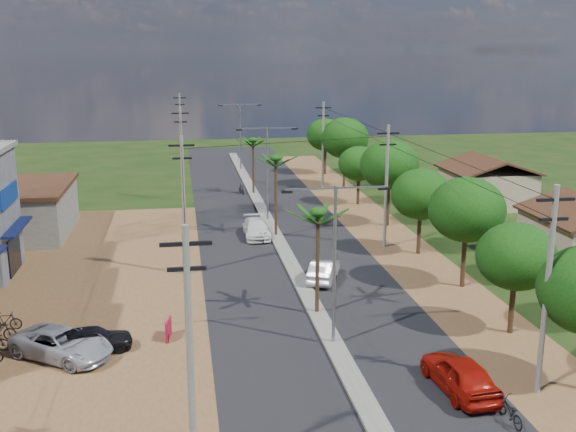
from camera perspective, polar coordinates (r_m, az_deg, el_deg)
name	(u,v)px	position (r m, az deg, el deg)	size (l,w,h in m)	color
ground	(333,345)	(33.83, 3.83, -10.85)	(160.00, 160.00, 0.00)	black
road	(286,256)	(47.61, -0.18, -3.37)	(12.00, 110.00, 0.04)	black
median	(280,243)	(50.43, -0.71, -2.29)	(1.00, 90.00, 0.18)	#605E56
dirt_lot_west	(46,304)	(41.24, -19.78, -7.00)	(18.00, 46.00, 0.04)	brown
dirt_shoulder_east	(401,250)	(49.58, 9.58, -2.87)	(5.00, 90.00, 0.03)	brown
low_shed	(2,211)	(57.02, -23.03, 0.43)	(10.40, 10.40, 3.95)	#605E56
house_east_far	(487,180)	(65.41, 16.48, 2.96)	(7.60, 7.50, 4.60)	tan
tree_east_b	(516,257)	(35.53, 18.75, -3.27)	(4.00, 4.00, 5.83)	black
tree_east_c	(467,210)	(41.58, 14.90, 0.52)	(4.60, 4.60, 6.83)	black
tree_east_d	(421,194)	(47.91, 11.19, 1.81)	(4.20, 4.20, 6.13)	black
tree_east_e	(389,165)	(55.27, 8.58, 4.30)	(4.80, 4.80, 7.14)	black
tree_east_f	(359,164)	(62.92, 6.01, 4.43)	(3.80, 3.80, 5.52)	black
tree_east_g	(345,138)	(70.54, 4.83, 6.59)	(5.00, 5.00, 7.38)	black
tree_east_h	(326,135)	(78.28, 3.20, 6.89)	(4.40, 4.40, 6.52)	black
palm_median_near	(318,217)	(35.69, 2.55, -0.08)	(2.00, 2.00, 6.15)	black
palm_median_mid	(276,162)	(51.08, -1.05, 4.60)	(2.00, 2.00, 6.55)	black
palm_median_far	(253,142)	(66.89, -2.99, 6.24)	(2.00, 2.00, 5.85)	black
streetlight_near	(335,252)	(32.13, 3.97, -3.08)	(5.10, 0.18, 8.00)	gray
streetlight_mid	(267,166)	(56.15, -1.77, 4.29)	(5.10, 0.18, 8.00)	gray
streetlight_far	(240,131)	(80.77, -4.06, 7.20)	(5.10, 0.18, 8.00)	gray
utility_pole_w_a	(190,354)	(22.02, -8.30, -11.49)	(1.60, 0.24, 9.00)	#605E56
utility_pole_w_b	(184,203)	(42.96, -8.82, 1.10)	(1.60, 0.24, 9.00)	#605E56
utility_pole_w_c	(182,152)	(64.61, -9.00, 5.36)	(1.60, 0.24, 9.00)	#605E56
utility_pole_w_d	(181,128)	(85.44, -9.08, 7.41)	(1.60, 0.24, 9.00)	#605E56
utility_pole_e_a	(547,287)	(29.52, 21.09, -5.62)	(1.60, 0.24, 9.00)	#605E56
utility_pole_e_b	(386,184)	(49.07, 8.33, 2.71)	(1.60, 0.24, 9.00)	#605E56
utility_pole_e_c	(323,143)	(70.09, 2.98, 6.17)	(1.60, 0.24, 9.00)	#605E56
car_red_near	(460,375)	(30.13, 14.34, -12.89)	(1.86, 4.63, 1.58)	#911007
car_silver_mid	(323,271)	(42.38, 3.02, -4.66)	(1.44, 4.12, 1.36)	#AEB1B7
car_white_far	(256,229)	(52.17, -2.69, -1.09)	(1.89, 4.66, 1.35)	silver
car_parked_silver	(62,345)	(33.84, -18.59, -10.28)	(2.33, 5.05, 1.40)	#AEB1B7
car_parked_dark	(93,340)	(34.11, -16.19, -10.03)	(1.49, 3.70, 1.26)	black
moto_rider_east	(510,412)	(28.55, 18.27, -15.48)	(0.63, 1.81, 0.95)	black
moto_rider_west_a	(263,237)	(50.79, -2.15, -1.79)	(0.57, 1.63, 0.86)	black
moto_rider_west_b	(241,190)	(67.75, -3.96, 2.24)	(0.48, 1.68, 1.01)	black
roadside_sign	(169,330)	(34.72, -10.08, -9.44)	(0.30, 1.25, 1.04)	maroon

